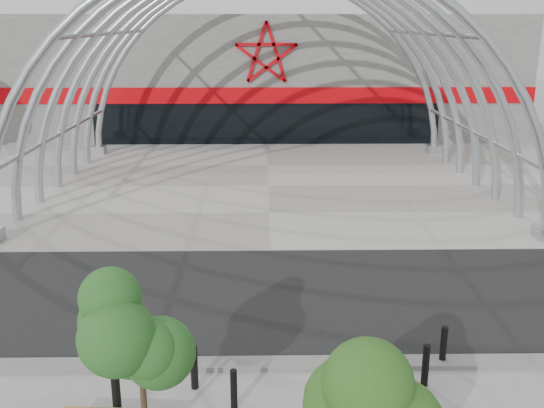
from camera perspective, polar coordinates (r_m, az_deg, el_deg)
ground at (r=14.59m, az=0.26°, el=-14.48°), size 140.00×140.00×0.00m
road at (r=17.67m, az=0.03°, el=-8.54°), size 140.00×7.00×0.02m
forecourt at (r=28.96m, az=-0.36°, el=1.70°), size 60.00×17.00×0.04m
kerb at (r=14.34m, az=0.28°, el=-14.79°), size 60.00×0.50×0.12m
arena_building at (r=46.05m, az=-0.60°, el=12.36°), size 34.00×15.24×8.00m
vault_canopy at (r=28.97m, az=-0.36°, el=1.69°), size 20.80×15.80×20.36m
street_tree_0 at (r=10.92m, az=-12.45°, el=-11.25°), size 1.53×1.53×3.50m
bench_1 at (r=13.02m, az=9.79°, el=-18.10°), size 1.78×0.88×0.37m
bollard_0 at (r=12.77m, az=-14.42°, el=-17.27°), size 0.17×0.17×1.07m
bollard_1 at (r=13.48m, az=-7.33°, el=-15.00°), size 0.16×0.16×1.01m
bollard_2 at (r=12.83m, az=-3.61°, el=-17.02°), size 0.14×0.14×0.88m
bollard_3 at (r=14.74m, az=15.84°, el=-12.69°), size 0.15×0.15×0.95m
bollard_4 at (r=13.87m, az=14.25°, el=-14.51°), size 0.15×0.15×0.97m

